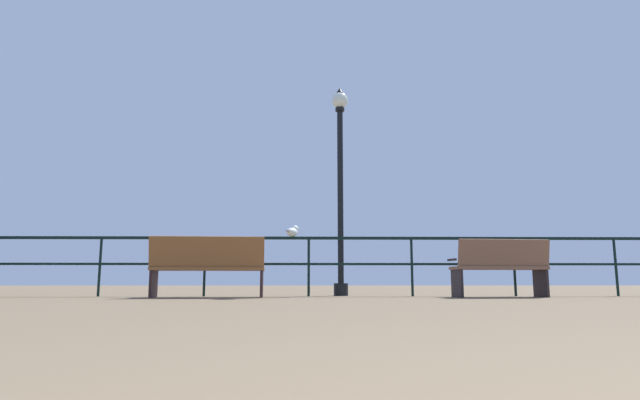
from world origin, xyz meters
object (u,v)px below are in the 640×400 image
(seagull_on_rail, at_px, (293,231))
(lamppost_center, at_px, (340,174))
(bench_near_left, at_px, (208,264))
(bench_near_right, at_px, (501,265))

(seagull_on_rail, bearing_deg, lamppost_center, 20.33)
(bench_near_left, relative_size, lamppost_center, 0.47)
(bench_near_left, relative_size, seagull_on_rail, 4.28)
(bench_near_left, xyz_separation_m, lamppost_center, (2.19, 1.00, 1.68))
(bench_near_left, height_order, lamppost_center, lamppost_center)
(bench_near_right, height_order, seagull_on_rail, seagull_on_rail)
(bench_near_right, xyz_separation_m, seagull_on_rail, (-3.39, 0.67, 0.60))
(bench_near_left, bearing_deg, lamppost_center, 24.56)
(bench_near_right, relative_size, lamppost_center, 0.40)
(bench_near_right, bearing_deg, lamppost_center, 158.68)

